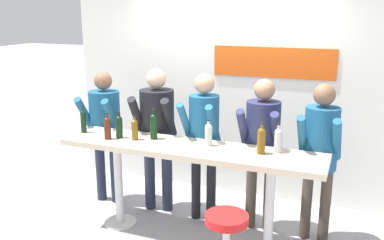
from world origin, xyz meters
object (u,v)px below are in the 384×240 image
person_far_left (105,124)px  wine_bottle_2 (83,120)px  wine_bottle_4 (119,126)px  person_left (157,126)px  person_center_right (320,146)px  wine_bottle_0 (135,129)px  person_center_left (204,131)px  person_center (262,139)px  wine_bottle_3 (154,125)px  wine_bottle_6 (278,139)px  wine_bottle_1 (107,127)px  wine_bottle_5 (261,139)px  tasting_table (189,160)px  wine_bottle_7 (209,134)px

person_far_left → wine_bottle_2: bearing=-91.9°
wine_bottle_4 → person_left: bearing=67.6°
person_center_right → wine_bottle_0: person_center_right is taller
person_center_right → wine_bottle_4: person_center_right is taller
person_center_left → person_center_right: bearing=-0.5°
person_left → person_center_right: bearing=-9.7°
person_far_left → person_center: 1.92m
person_far_left → person_center: (1.92, 0.01, 0.02)m
wine_bottle_3 → wine_bottle_4: (-0.36, -0.10, -0.02)m
wine_bottle_2 → wine_bottle_4: (0.48, -0.03, -0.01)m
person_center_left → person_center_right: 1.23m
wine_bottle_6 → wine_bottle_0: bearing=-174.3°
wine_bottle_1 → wine_bottle_5: wine_bottle_5 is taller
wine_bottle_0 → person_far_left: bearing=145.0°
tasting_table → person_center_left: size_ratio=1.60×
wine_bottle_7 → wine_bottle_1: bearing=-170.2°
wine_bottle_5 → wine_bottle_1: bearing=-175.2°
person_center_right → wine_bottle_0: 1.89m
person_center → wine_bottle_0: bearing=-159.1°
wine_bottle_6 → wine_bottle_7: bearing=-176.2°
person_far_left → wine_bottle_3: bearing=-27.9°
person_center_left → wine_bottle_6: person_center_left is taller
wine_bottle_3 → wine_bottle_4: bearing=-164.1°
wine_bottle_4 → wine_bottle_3: bearing=15.9°
wine_bottle_2 → wine_bottle_5: wine_bottle_2 is taller
tasting_table → person_center_left: 0.48m
wine_bottle_2 → wine_bottle_4: bearing=-4.2°
wine_bottle_4 → wine_bottle_7: bearing=6.0°
person_center → person_center_right: bearing=-3.1°
person_center_left → wine_bottle_0: size_ratio=6.44×
tasting_table → wine_bottle_3: bearing=167.9°
wine_bottle_5 → wine_bottle_7: 0.55m
wine_bottle_1 → wine_bottle_4: 0.12m
person_center_left → wine_bottle_2: size_ratio=5.45×
wine_bottle_1 → wine_bottle_4: (0.09, 0.08, 0.00)m
tasting_table → wine_bottle_5: wine_bottle_5 is taller
person_left → wine_bottle_3: size_ratio=5.19×
wine_bottle_4 → wine_bottle_5: 1.51m
person_center → wine_bottle_5: bearing=-79.4°
wine_bottle_3 → wine_bottle_7: (0.61, 0.00, -0.02)m
wine_bottle_0 → wine_bottle_3: wine_bottle_3 is taller
person_center_right → person_center: bearing=179.0°
wine_bottle_2 → wine_bottle_3: 0.84m
wine_bottle_3 → wine_bottle_7: wine_bottle_3 is taller
person_left → person_center: 1.23m
person_far_left → wine_bottle_5: bearing=-16.0°
person_left → wine_bottle_0: person_left is taller
wine_bottle_2 → wine_bottle_3: (0.83, 0.07, 0.01)m
wine_bottle_2 → wine_bottle_4: size_ratio=1.07×
wine_bottle_7 → person_far_left: bearing=165.6°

